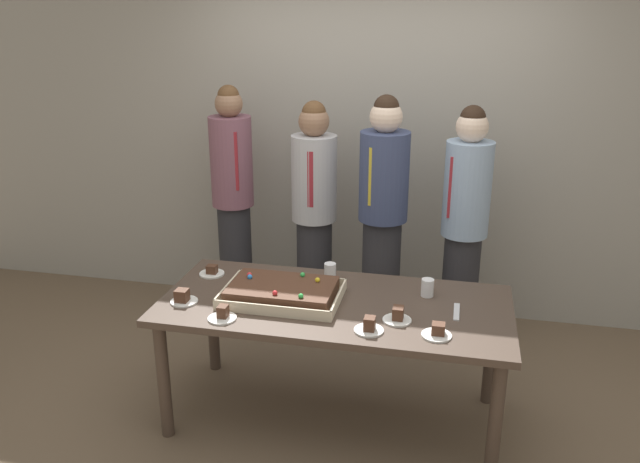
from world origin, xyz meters
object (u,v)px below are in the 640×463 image
(plated_slice_center_back, at_px, (222,315))
(cake_server_utensil, at_px, (457,312))
(plated_slice_near_left, at_px, (398,316))
(plated_slice_near_right, at_px, (183,298))
(plated_slice_far_right, at_px, (212,272))
(person_striped_tie_right, at_px, (314,214))
(plated_slice_far_left, at_px, (369,327))
(person_far_right_suit, at_px, (233,200))
(person_serving_front, at_px, (383,219))
(person_green_shirt_behind, at_px, (464,226))
(sheet_cake, at_px, (282,292))
(drink_cup_middle, at_px, (330,271))
(drink_cup_nearest, at_px, (427,288))
(plated_slice_center_front, at_px, (437,332))
(party_table, at_px, (335,316))

(plated_slice_center_back, height_order, cake_server_utensil, plated_slice_center_back)
(plated_slice_near_left, distance_m, plated_slice_near_right, 1.17)
(plated_slice_far_right, bearing_deg, person_striped_tie_right, 62.92)
(plated_slice_near_left, relative_size, plated_slice_far_left, 1.00)
(plated_slice_near_right, xyz_separation_m, person_far_right_suit, (-0.18, 1.31, 0.16))
(person_far_right_suit, bearing_deg, cake_server_utensil, 24.79)
(plated_slice_near_right, xyz_separation_m, plated_slice_far_left, (1.04, -0.11, -0.00))
(plated_slice_far_left, relative_size, person_striped_tie_right, 0.09)
(person_serving_front, height_order, person_far_right_suit, person_far_right_suit)
(person_serving_front, bearing_deg, person_green_shirt_behind, 119.37)
(person_striped_tie_right, bearing_deg, plated_slice_far_left, 19.89)
(person_green_shirt_behind, bearing_deg, sheet_cake, -0.00)
(drink_cup_middle, bearing_deg, plated_slice_near_right, -145.99)
(cake_server_utensil, height_order, person_green_shirt_behind, person_green_shirt_behind)
(plated_slice_near_left, xyz_separation_m, drink_cup_nearest, (0.13, 0.34, 0.02))
(plated_slice_near_left, distance_m, plated_slice_center_back, 0.90)
(plated_slice_far_left, height_order, person_far_right_suit, person_far_right_suit)
(plated_slice_far_right, xyz_separation_m, plated_slice_center_back, (0.27, -0.54, 0.00))
(plated_slice_far_left, relative_size, person_serving_front, 0.09)
(person_serving_front, bearing_deg, plated_slice_far_left, 27.83)
(plated_slice_far_left, relative_size, plated_slice_center_back, 1.00)
(plated_slice_near_right, height_order, drink_cup_middle, drink_cup_middle)
(plated_slice_center_back, bearing_deg, sheet_cake, 51.20)
(drink_cup_middle, relative_size, person_striped_tie_right, 0.06)
(drink_cup_nearest, relative_size, person_far_right_suit, 0.06)
(plated_slice_center_back, distance_m, person_striped_tie_right, 1.40)
(sheet_cake, xyz_separation_m, plated_slice_center_back, (-0.24, -0.30, -0.02))
(plated_slice_center_front, distance_m, drink_cup_middle, 0.87)
(party_table, relative_size, person_green_shirt_behind, 1.13)
(sheet_cake, relative_size, person_green_shirt_behind, 0.38)
(drink_cup_nearest, xyz_separation_m, cake_server_utensil, (0.17, -0.18, -0.05))
(cake_server_utensil, height_order, person_serving_front, person_serving_front)
(plated_slice_near_right, xyz_separation_m, plated_slice_center_front, (1.38, -0.08, -0.01))
(drink_cup_nearest, bearing_deg, person_green_shirt_behind, 77.34)
(party_table, height_order, drink_cup_nearest, drink_cup_nearest)
(plated_slice_near_right, xyz_separation_m, person_green_shirt_behind, (1.48, 1.20, 0.12))
(person_green_shirt_behind, xyz_separation_m, person_striped_tie_right, (-1.04, 0.05, -0.01))
(plated_slice_far_left, distance_m, person_serving_front, 1.26)
(plated_slice_near_left, bearing_deg, person_green_shirt_behind, 74.85)
(sheet_cake, height_order, person_far_right_suit, person_far_right_suit)
(plated_slice_center_front, relative_size, drink_cup_nearest, 1.50)
(plated_slice_near_right, distance_m, person_serving_front, 1.49)
(plated_slice_near_left, relative_size, plated_slice_near_right, 1.00)
(party_table, height_order, plated_slice_center_back, plated_slice_center_back)
(sheet_cake, bearing_deg, drink_cup_middle, 58.36)
(plated_slice_near_right, distance_m, plated_slice_far_left, 1.05)
(party_table, bearing_deg, drink_cup_middle, 106.36)
(party_table, xyz_separation_m, plated_slice_near_left, (0.36, -0.15, 0.11))
(plated_slice_center_front, distance_m, drink_cup_nearest, 0.46)
(cake_server_utensil, bearing_deg, person_green_shirt_behind, 88.91)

